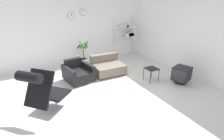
% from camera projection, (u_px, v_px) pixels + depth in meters
% --- Properties ---
extents(ground_plane, '(12.00, 12.00, 0.00)m').
position_uv_depth(ground_plane, '(111.00, 90.00, 5.47)').
color(ground_plane, silver).
extents(wall_back, '(12.00, 0.09, 2.80)m').
position_uv_depth(wall_back, '(77.00, 30.00, 7.39)').
color(wall_back, white).
rests_on(wall_back, ground_plane).
extents(wall_right, '(0.06, 12.00, 2.80)m').
position_uv_depth(wall_right, '(187.00, 36.00, 6.31)').
color(wall_right, white).
rests_on(wall_right, ground_plane).
extents(round_rug, '(2.54, 2.54, 0.01)m').
position_uv_depth(round_rug, '(110.00, 93.00, 5.33)').
color(round_rug, '#BCB29E').
rests_on(round_rug, ground_plane).
extents(lounge_chair, '(1.23, 1.20, 1.29)m').
position_uv_depth(lounge_chair, '(43.00, 88.00, 4.02)').
color(lounge_chair, '#BCBCC1').
rests_on(lounge_chair, ground_plane).
extents(armchair_red, '(0.99, 1.05, 0.71)m').
position_uv_depth(armchair_red, '(78.00, 73.00, 6.06)').
color(armchair_red, silver).
rests_on(armchair_red, ground_plane).
extents(couch_low, '(1.15, 0.98, 0.67)m').
position_uv_depth(couch_low, '(108.00, 67.00, 6.65)').
color(couch_low, black).
rests_on(couch_low, ground_plane).
extents(side_table, '(0.41, 0.41, 0.47)m').
position_uv_depth(side_table, '(152.00, 70.00, 5.94)').
color(side_table, black).
rests_on(side_table, ground_plane).
extents(crt_television, '(0.65, 0.64, 0.56)m').
position_uv_depth(crt_television, '(181.00, 74.00, 5.85)').
color(crt_television, black).
rests_on(crt_television, ground_plane).
extents(potted_plant, '(0.50, 0.52, 1.14)m').
position_uv_depth(potted_plant, '(84.00, 52.00, 7.38)').
color(potted_plant, silver).
rests_on(potted_plant, ground_plane).
extents(shelf_unit, '(1.12, 0.28, 1.86)m').
position_uv_depth(shelf_unit, '(127.00, 32.00, 8.35)').
color(shelf_unit, '#BCBCC1').
rests_on(shelf_unit, ground_plane).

